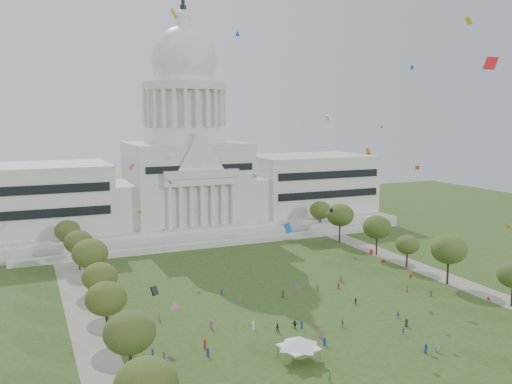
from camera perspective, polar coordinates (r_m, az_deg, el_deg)
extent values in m
plane|color=#304A1C|center=(117.63, 9.06, -14.60)|extent=(400.00, 400.00, 0.00)
cube|color=beige|center=(218.68, -7.34, -3.30)|extent=(160.00, 60.00, 4.00)
cube|color=beige|center=(188.15, -4.51, -5.46)|extent=(130.00, 3.00, 2.00)
cube|color=beige|center=(195.19, -5.29, -4.52)|extent=(140.00, 3.00, 5.00)
cube|color=silver|center=(207.30, -22.09, -0.83)|extent=(50.00, 34.00, 22.00)
cube|color=silver|center=(236.59, 5.57, 0.79)|extent=(50.00, 34.00, 22.00)
cube|color=silver|center=(208.24, -14.31, -1.28)|extent=(12.00, 26.00, 16.00)
cube|color=silver|center=(223.03, -0.50, -0.40)|extent=(12.00, 26.00, 16.00)
cube|color=silver|center=(215.12, -7.34, 0.83)|extent=(44.00, 38.00, 28.00)
cube|color=silver|center=(195.73, -5.73, 1.07)|extent=(28.00, 3.00, 2.40)
cube|color=black|center=(190.00, -21.97, -0.99)|extent=(46.00, 0.40, 11.00)
cube|color=black|center=(221.58, 7.73, 0.77)|extent=(46.00, 0.40, 11.00)
cylinder|color=silver|center=(213.52, -7.44, 6.00)|extent=(32.00, 32.00, 6.00)
cylinder|color=silver|center=(213.37, -7.49, 8.68)|extent=(28.00, 28.00, 14.00)
cylinder|color=beige|center=(213.62, -7.53, 10.96)|extent=(32.40, 32.40, 3.00)
cylinder|color=silver|center=(213.96, -7.56, 12.43)|extent=(22.00, 22.00, 8.00)
ellipsoid|color=silver|center=(214.30, -7.58, 13.50)|extent=(25.00, 25.00, 26.20)
cylinder|color=silver|center=(215.98, -7.65, 17.06)|extent=(6.00, 6.00, 5.00)
ellipsoid|color=silver|center=(216.46, -7.67, 17.85)|extent=(6.40, 6.40, 5.12)
cylinder|color=black|center=(216.99, -7.68, 18.63)|extent=(2.40, 2.40, 2.00)
cylinder|color=black|center=(217.56, -7.70, 19.41)|extent=(1.40, 1.40, 4.50)
cube|color=gray|center=(129.73, -17.49, -12.66)|extent=(8.00, 160.00, 0.04)
cube|color=gray|center=(167.85, 17.50, -7.86)|extent=(8.00, 160.00, 0.04)
ellipsoid|color=#395217|center=(79.55, -11.48, -19.22)|extent=(8.85, 8.85, 7.24)
cylinder|color=black|center=(98.94, -13.05, -17.47)|extent=(0.56, 0.56, 5.75)
ellipsoid|color=#304718|center=(96.47, -13.17, -14.20)|extent=(8.86, 8.86, 7.25)
cylinder|color=black|center=(144.58, 25.37, -9.88)|extent=(0.56, 0.56, 4.92)
cylinder|color=black|center=(117.27, -15.39, -13.43)|extent=(0.56, 0.56, 5.47)
ellipsoid|color=#3A4E17|center=(115.29, -15.50, -10.75)|extent=(8.42, 8.42, 6.89)
cylinder|color=black|center=(155.61, 19.52, -8.05)|extent=(0.56, 0.56, 6.20)
ellipsoid|color=#3C511E|center=(153.95, 19.64, -5.69)|extent=(9.55, 9.55, 7.82)
cylinder|color=black|center=(132.90, -16.02, -10.89)|extent=(0.56, 0.56, 5.27)
ellipsoid|color=#3C4F17|center=(131.21, -16.12, -8.58)|extent=(8.12, 8.12, 6.65)
cylinder|color=black|center=(168.29, 15.60, -6.95)|extent=(0.56, 0.56, 4.56)
ellipsoid|color=#41521D|center=(167.12, 15.66, -5.35)|extent=(7.01, 7.01, 5.74)
cylinder|color=black|center=(150.32, -16.97, -8.53)|extent=(0.56, 0.56, 6.03)
ellipsoid|color=#40501F|center=(148.65, -17.07, -6.17)|extent=(9.29, 9.29, 7.60)
cylinder|color=black|center=(180.23, 12.57, -5.60)|extent=(0.56, 0.56, 5.97)
ellipsoid|color=#304616|center=(178.84, 12.64, -3.63)|extent=(9.19, 9.19, 7.52)
cylinder|color=black|center=(168.14, -18.09, -6.91)|extent=(0.56, 0.56, 5.41)
ellipsoid|color=#37481B|center=(166.77, -18.18, -5.01)|extent=(8.33, 8.33, 6.81)
cylinder|color=black|center=(195.69, 8.80, -4.34)|extent=(0.56, 0.56, 6.37)
ellipsoid|color=#355016|center=(194.34, 8.84, -2.40)|extent=(9.82, 9.82, 8.03)
cylinder|color=black|center=(185.56, -19.15, -5.57)|extent=(0.56, 0.56, 5.32)
ellipsoid|color=#394819|center=(184.35, -19.23, -3.87)|extent=(8.19, 8.19, 6.70)
cylinder|color=black|center=(212.01, 6.78, -3.46)|extent=(0.56, 0.56, 5.47)
ellipsoid|color=#365118|center=(210.92, 6.80, -1.91)|extent=(8.42, 8.42, 6.89)
cylinder|color=#4C4C4C|center=(101.58, 3.80, -17.55)|extent=(0.12, 0.12, 2.57)
cylinder|color=#4C4C4C|center=(104.11, 6.74, -16.92)|extent=(0.12, 0.12, 2.57)
cylinder|color=#4C4C4C|center=(106.23, 2.32, -16.33)|extent=(0.12, 0.12, 2.57)
cylinder|color=#4C4C4C|center=(108.65, 5.16, -15.78)|extent=(0.12, 0.12, 2.57)
cube|color=white|center=(104.52, 4.52, -15.95)|extent=(6.98, 6.98, 0.21)
pyramid|color=white|center=(104.07, 4.52, -15.38)|extent=(9.77, 9.77, 2.05)
imported|color=#33723F|center=(145.06, 17.95, -10.12)|extent=(0.87, 0.88, 1.54)
imported|color=#994C8C|center=(146.58, 15.66, -9.80)|extent=(0.97, 0.93, 1.71)
imported|color=navy|center=(128.25, 14.72, -12.44)|extent=(1.05, 1.07, 1.53)
imported|color=olive|center=(120.99, 9.09, -13.50)|extent=(0.82, 1.13, 1.72)
imported|color=#26262B|center=(119.31, 4.11, -13.73)|extent=(1.64, 1.54, 1.74)
imported|color=navy|center=(112.66, 17.44, -15.43)|extent=(0.74, 1.00, 1.86)
imported|color=#33723F|center=(98.56, 7.75, -18.73)|extent=(0.74, 0.79, 1.75)
imported|color=#26262B|center=(117.20, 2.25, -14.11)|extent=(1.03, 0.88, 1.81)
imported|color=navy|center=(119.85, 15.27, -13.97)|extent=(0.71, 1.04, 1.48)
imported|color=#26262B|center=(134.96, 10.45, -11.22)|extent=(0.78, 1.06, 1.62)
imported|color=silver|center=(114.00, 18.45, -15.25)|extent=(1.56, 1.44, 1.65)
cube|color=navy|center=(107.89, -10.83, -16.32)|extent=(0.47, 0.55, 1.76)
cube|color=#994C8C|center=(114.55, 6.94, -14.78)|extent=(0.45, 0.48, 1.54)
cube|color=#4C4C51|center=(151.36, 8.93, -8.97)|extent=(0.58, 0.57, 1.88)
cube|color=#B21E1E|center=(110.05, -5.40, -15.64)|extent=(0.41, 0.56, 1.94)
cube|color=olive|center=(125.42, -10.18, -12.70)|extent=(0.49, 0.56, 1.81)
cube|color=#994C8C|center=(103.59, -9.34, -17.40)|extent=(0.46, 0.51, 1.63)
cube|color=navy|center=(139.75, -3.63, -10.45)|extent=(0.45, 0.44, 1.46)
cube|color=#33723F|center=(124.12, -14.15, -13.09)|extent=(0.52, 0.44, 1.70)
cube|color=navy|center=(111.87, 7.23, -15.36)|extent=(0.45, 0.50, 1.59)
cube|color=#4C4C51|center=(143.40, 6.50, -9.97)|extent=(0.47, 0.36, 1.56)
cube|color=#B21E1E|center=(145.59, 8.69, -9.73)|extent=(0.28, 0.43, 1.58)
cube|color=#26262B|center=(123.96, 15.56, -13.15)|extent=(0.42, 0.53, 1.76)
cube|color=#994C8C|center=(133.29, -1.77, -11.37)|extent=(0.46, 0.44, 1.48)
cube|color=navy|center=(107.07, -5.09, -16.44)|extent=(0.50, 0.43, 1.60)
cube|color=olive|center=(115.55, 6.68, -14.57)|extent=(0.45, 0.32, 1.54)
cube|color=silver|center=(118.14, -0.29, -13.89)|extent=(0.36, 0.53, 1.91)
cube|color=#26262B|center=(137.51, 2.86, -10.71)|extent=(0.37, 0.49, 1.66)
cube|color=#994C8C|center=(141.38, 4.30, -10.14)|extent=(0.50, 0.59, 1.91)
cube|color=navy|center=(119.27, 4.86, -13.75)|extent=(0.29, 0.46, 1.70)
cube|color=#4C4C51|center=(106.89, -9.66, -16.61)|extent=(0.45, 0.38, 1.47)
cube|color=#994C8C|center=(119.14, -4.73, -13.73)|extent=(0.55, 0.59, 1.89)
cube|color=#994C8C|center=(123.52, -14.30, -13.25)|extent=(0.32, 0.43, 1.48)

